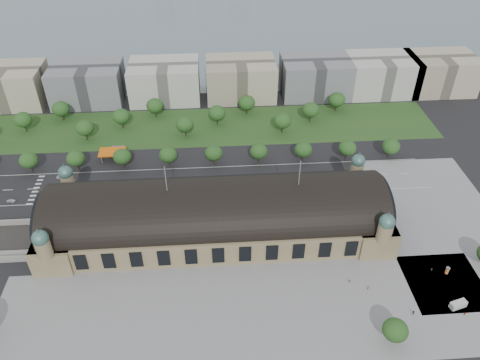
{
  "coord_description": "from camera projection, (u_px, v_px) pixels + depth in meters",
  "views": [
    {
      "loc": [
        -0.32,
        -153.14,
        145.96
      ],
      "look_at": [
        11.67,
        19.9,
        14.0
      ],
      "focal_mm": 35.0,
      "sensor_mm": 36.0,
      "label": 1
    }
  ],
  "objects": [
    {
      "name": "tree_belt_9",
      "position": [
        283.0,
        121.0,
        273.27
      ],
      "size": [
        10.4,
        10.4,
        12.48
      ],
      "color": "#2D2116",
      "rests_on": "ground"
    },
    {
      "name": "tree_row_5",
      "position": [
        214.0,
        153.0,
        247.57
      ],
      "size": [
        9.6,
        9.6,
        11.52
      ],
      "color": "#2D2116",
      "rests_on": "ground"
    },
    {
      "name": "office_2",
      "position": [
        88.0,
        83.0,
        303.91
      ],
      "size": [
        45.0,
        32.0,
        24.0
      ],
      "primitive_type": "cube",
      "color": "slate",
      "rests_on": "ground"
    },
    {
      "name": "road_slab",
      "position": [
        176.0,
        183.0,
        239.05
      ],
      "size": [
        260.0,
        26.0,
        0.1
      ],
      "primitive_type": "cube",
      "color": "black",
      "rests_on": "ground"
    },
    {
      "name": "station",
      "position": [
        216.0,
        215.0,
        203.76
      ],
      "size": [
        150.0,
        48.4,
        44.3
      ],
      "color": "#91835A",
      "rests_on": "ground"
    },
    {
      "name": "bus_east",
      "position": [
        284.0,
        189.0,
        232.21
      ],
      "size": [
        13.12,
        3.75,
        3.61
      ],
      "primitive_type": "imported",
      "rotation": [
        0.0,
        0.0,
        1.52
      ],
      "color": "beige",
      "rests_on": "ground"
    },
    {
      "name": "tree_belt_3",
      "position": [
        85.0,
        128.0,
        266.99
      ],
      "size": [
        10.4,
        10.4,
        12.48
      ],
      "color": "#2D2116",
      "rests_on": "ground"
    },
    {
      "name": "parked_car_5",
      "position": [
        166.0,
        198.0,
        228.01
      ],
      "size": [
        6.33,
        5.2,
        1.61
      ],
      "primitive_type": "imported",
      "rotation": [
        0.0,
        0.0,
        -1.04
      ],
      "color": "gray",
      "rests_on": "ground"
    },
    {
      "name": "tree_belt_8",
      "position": [
        247.0,
        103.0,
        291.28
      ],
      "size": [
        10.4,
        10.4,
        12.48
      ],
      "color": "#2D2116",
      "rests_on": "ground"
    },
    {
      "name": "office_7",
      "position": [
        439.0,
        73.0,
        316.84
      ],
      "size": [
        45.0,
        32.0,
        24.0
      ],
      "primitive_type": "cube",
      "color": "#B8AC90",
      "rests_on": "ground"
    },
    {
      "name": "tree_belt_11",
      "position": [
        337.0,
        100.0,
        294.41
      ],
      "size": [
        10.4,
        10.4,
        12.48
      ],
      "color": "#2D2116",
      "rests_on": "ground"
    },
    {
      "name": "tree_row_9",
      "position": [
        391.0,
        146.0,
        252.85
      ],
      "size": [
        9.6,
        9.6,
        11.52
      ],
      "color": "#2D2116",
      "rests_on": "ground"
    },
    {
      "name": "tree_belt_5",
      "position": [
        155.0,
        106.0,
        288.14
      ],
      "size": [
        10.4,
        10.4,
        12.48
      ],
      "color": "#2D2116",
      "rests_on": "ground"
    },
    {
      "name": "tree_row_8",
      "position": [
        347.0,
        148.0,
        251.53
      ],
      "size": [
        9.6,
        9.6,
        11.52
      ],
      "color": "#2D2116",
      "rests_on": "ground"
    },
    {
      "name": "advertising_column",
      "position": [
        447.0,
        270.0,
        189.91
      ],
      "size": [
        1.71,
        1.71,
        3.25
      ],
      "color": "#B62D34",
      "rests_on": "ground"
    },
    {
      "name": "tree_belt_7",
      "position": [
        217.0,
        113.0,
        280.7
      ],
      "size": [
        10.4,
        10.4,
        12.48
      ],
      "color": "#2D2116",
      "rests_on": "ground"
    },
    {
      "name": "bus_mid",
      "position": [
        209.0,
        192.0,
        230.12
      ],
      "size": [
        13.36,
        3.92,
        3.67
      ],
      "primitive_type": "imported",
      "rotation": [
        0.0,
        0.0,
        1.63
      ],
      "color": "#BFB3AF",
      "rests_on": "ground"
    },
    {
      "name": "van_east",
      "position": [
        457.0,
        305.0,
        176.7
      ],
      "size": [
        6.89,
        4.25,
        2.79
      ],
      "rotation": [
        0.0,
        0.0,
        0.28
      ],
      "color": "#BDBEC0",
      "rests_on": "ground"
    },
    {
      "name": "parked_car_3",
      "position": [
        140.0,
        200.0,
        227.42
      ],
      "size": [
        3.96,
        3.58,
        1.31
      ],
      "primitive_type": "imported",
      "rotation": [
        0.0,
        0.0,
        -0.9
      ],
      "color": "#5B5C62",
      "rests_on": "ground"
    },
    {
      "name": "pedestrian_4",
      "position": [
        413.0,
        313.0,
        174.29
      ],
      "size": [
        1.32,
        1.04,
        1.89
      ],
      "primitive_type": "imported",
      "rotation": [
        0.0,
        0.0,
        3.64
      ],
      "color": "gray",
      "rests_on": "ground"
    },
    {
      "name": "plaza_south",
      "position": [
        247.0,
        312.0,
        175.6
      ],
      "size": [
        190.0,
        48.0,
        0.12
      ],
      "primitive_type": "cube",
      "color": "gray",
      "rests_on": "ground"
    },
    {
      "name": "grass_belt",
      "position": [
        188.0,
        127.0,
        283.0
      ],
      "size": [
        300.0,
        45.0,
        0.1
      ],
      "primitive_type": "cube",
      "color": "#254C1E",
      "rests_on": "ground"
    },
    {
      "name": "office_6",
      "position": [
        381.0,
        75.0,
        314.64
      ],
      "size": [
        45.0,
        32.0,
        24.0
      ],
      "primitive_type": "cube",
      "color": "#BBB9B1",
      "rests_on": "ground"
    },
    {
      "name": "pedestrian_1",
      "position": [
        368.0,
        288.0,
        183.87
      ],
      "size": [
        0.62,
        0.73,
        1.69
      ],
      "primitive_type": "imported",
      "rotation": [
        0.0,
        0.0,
        1.16
      ],
      "color": "gray",
      "rests_on": "ground"
    },
    {
      "name": "traffic_car_2",
      "position": [
        59.0,
        192.0,
        231.96
      ],
      "size": [
        6.07,
        3.15,
        1.63
      ],
      "primitive_type": "imported",
      "rotation": [
        0.0,
        0.0,
        -1.65
      ],
      "color": "black",
      "rests_on": "ground"
    },
    {
      "name": "tree_belt_2",
      "position": [
        61.0,
        109.0,
        285.0
      ],
      "size": [
        10.4,
        10.4,
        12.48
      ],
      "color": "#2D2116",
      "rests_on": "ground"
    },
    {
      "name": "tree_row_2",
      "position": [
        76.0,
        158.0,
        243.6
      ],
      "size": [
        9.6,
        9.6,
        11.52
      ],
      "color": "#2D2116",
      "rests_on": "ground"
    },
    {
      "name": "tree_belt_6",
      "position": [
        185.0,
        124.0,
        270.13
      ],
      "size": [
        10.4,
        10.4,
        12.48
      ],
      "color": "#2D2116",
      "rests_on": "ground"
    },
    {
      "name": "tree_row_6",
      "position": [
        259.0,
        151.0,
        248.89
      ],
      "size": [
        9.6,
        9.6,
        11.52
      ],
      "color": "#2D2116",
      "rests_on": "ground"
    },
    {
      "name": "ground",
      "position": [
        217.0,
        233.0,
        209.98
      ],
      "size": [
        900.0,
        900.0,
        0.0
      ],
      "primitive_type": "plane",
      "color": "black",
      "rests_on": "ground"
    },
    {
      "name": "lake",
      "position": [
        208.0,
        17.0,
        446.59
      ],
      "size": [
        700.0,
        320.0,
        0.08
      ],
      "primitive_type": "cube",
      "color": "slate",
      "rests_on": "ground"
    },
    {
      "name": "pedestrian_2",
      "position": [
        432.0,
        269.0,
        191.61
      ],
      "size": [
        0.78,
        0.9,
        1.6
      ],
      "primitive_type": "imported",
      "rotation": [
        0.0,
        0.0,
        2.11
      ],
      "color": "gray",
      "rests_on": "ground"
    },
    {
      "name": "office_3",
      "position": [
        165.0,
        81.0,
        306.66
      ],
      "size": [
        45.0,
        32.0,
        24.0
      ],
      "primitive_type": "cube",
      "color": "#BBB9B1",
      "rests_on": "ground"
    },
    {
      "name": "tree_row_1",
      "position": [
        29.0,
        160.0,
        242.28
      ],
      "size": [
        9.6,
        9.6,
        11.52
      ],
      "color": "#2D2116",
      "rests_on": "ground"
    },
    {
      "name": "office_1",
      "position": [
        9.0,
        86.0,
        301.16
      ],
      "size": [
        45.0,
        32.0,
        24.0
      ],
      "primitive_type": "cube",
      "color": "#B8AC90",
      "rests_on": "ground"
    },
    {
      "name": "traffic_car_5",
      "position": [
        276.0,
        179.0,
        240.75
      ],
      "size": [
        4.01,
        1.51,
        1.31
      ],
      "primitive_type": "imported",
      "rotation": [
        0.0,
        0.0,
        1.6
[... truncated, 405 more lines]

